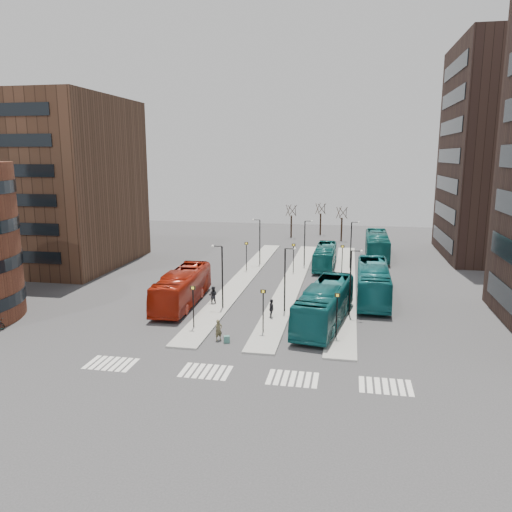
% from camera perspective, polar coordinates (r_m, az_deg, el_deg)
% --- Properties ---
extents(ground, '(160.00, 160.00, 0.00)m').
position_cam_1_polar(ground, '(31.59, -6.09, -16.07)').
color(ground, '#323235').
rests_on(ground, ground).
extents(island_left, '(2.50, 45.00, 0.15)m').
position_cam_1_polar(island_left, '(59.87, -1.50, -2.58)').
color(island_left, gray).
rests_on(island_left, ground).
extents(island_mid, '(2.50, 45.00, 0.15)m').
position_cam_1_polar(island_mid, '(58.93, 4.22, -2.84)').
color(island_mid, gray).
rests_on(island_mid, ground).
extents(island_right, '(2.50, 45.00, 0.15)m').
position_cam_1_polar(island_right, '(58.59, 10.07, -3.07)').
color(island_right, gray).
rests_on(island_right, ground).
extents(suitcase, '(0.55, 0.50, 0.56)m').
position_cam_1_polar(suitcase, '(40.04, -3.36, -9.48)').
color(suitcase, navy).
rests_on(suitcase, ground).
extents(red_bus, '(3.38, 12.43, 3.43)m').
position_cam_1_polar(red_bus, '(49.96, -8.43, -3.59)').
color(red_bus, '#9A1C0B').
rests_on(red_bus, ground).
extents(teal_bus_a, '(4.95, 13.13, 3.57)m').
position_cam_1_polar(teal_bus_a, '(44.14, 7.86, -5.50)').
color(teal_bus_a, '#12575A').
rests_on(teal_bus_a, ground).
extents(teal_bus_b, '(2.68, 10.66, 2.96)m').
position_cam_1_polar(teal_bus_b, '(66.35, 7.88, -0.06)').
color(teal_bus_b, '#136160').
rests_on(teal_bus_b, ground).
extents(teal_bus_c, '(3.25, 13.20, 3.67)m').
position_cam_1_polar(teal_bus_c, '(52.56, 13.22, -2.89)').
color(teal_bus_c, '#15666B').
rests_on(teal_bus_c, ground).
extents(teal_bus_d, '(3.22, 13.16, 3.66)m').
position_cam_1_polar(teal_bus_d, '(74.09, 13.66, 1.20)').
color(teal_bus_d, '#125E5C').
rests_on(teal_bus_d, ground).
extents(traveller, '(0.74, 0.73, 1.72)m').
position_cam_1_polar(traveller, '(40.35, -4.29, -8.45)').
color(traveller, brown).
rests_on(traveller, ground).
extents(commuter_a, '(0.92, 0.73, 1.85)m').
position_cam_1_polar(commuter_a, '(49.80, -4.94, -4.50)').
color(commuter_a, black).
rests_on(commuter_a, ground).
extents(commuter_b, '(0.76, 1.16, 1.84)m').
position_cam_1_polar(commuter_b, '(45.39, 1.78, -6.07)').
color(commuter_b, black).
rests_on(commuter_b, ground).
extents(commuter_c, '(0.92, 1.22, 1.68)m').
position_cam_1_polar(commuter_c, '(46.48, 5.63, -5.79)').
color(commuter_c, black).
rests_on(commuter_c, ground).
extents(crosswalk_stripes, '(22.35, 2.40, 0.01)m').
position_cam_1_polar(crosswalk_stripes, '(34.66, -1.28, -13.39)').
color(crosswalk_stripes, silver).
rests_on(crosswalk_stripes, ground).
extents(office_block, '(25.00, 20.12, 22.00)m').
position_cam_1_polar(office_block, '(74.14, -24.36, 7.67)').
color(office_block, '#4B3123').
rests_on(office_block, ground).
extents(sign_poles, '(12.45, 22.12, 3.65)m').
position_cam_1_polar(sign_poles, '(51.67, 2.92, -2.19)').
color(sign_poles, black).
rests_on(sign_poles, ground).
extents(lamp_posts, '(14.04, 20.24, 6.12)m').
position_cam_1_polar(lamp_posts, '(56.15, 4.68, 0.11)').
color(lamp_posts, black).
rests_on(lamp_posts, ground).
extents(bare_trees, '(10.97, 8.14, 5.90)m').
position_cam_1_polar(bare_trees, '(90.39, 7.05, 3.81)').
color(bare_trees, black).
rests_on(bare_trees, ground).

